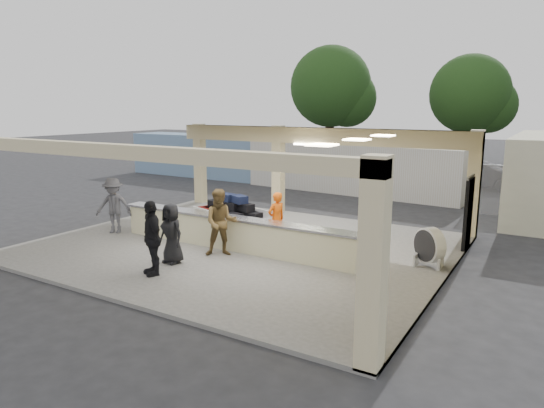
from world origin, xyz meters
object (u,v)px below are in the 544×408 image
Objects in this scene: drum_fan at (429,246)px; car_dark at (477,174)px; baggage_handler at (276,219)px; container_white at (352,168)px; passenger_b at (152,238)px; passenger_c at (114,206)px; passenger_d at (171,233)px; container_blue at (204,155)px; baggage_counter at (233,233)px; passenger_a at (221,223)px; luggage_cart at (230,213)px.

drum_fan is 14.79m from car_dark.
container_white reaches higher than baggage_handler.
passenger_b is 4.71m from passenger_c.
baggage_handler is 1.02× the size of passenger_d.
baggage_handler is at bearing -75.30° from container_white.
passenger_b is at bearing -54.15° from container_blue.
passenger_a reaches higher than baggage_counter.
luggage_cart is at bearing 103.81° from passenger_d.
drum_fan is at bearing 35.39° from passenger_d.
drum_fan is 20.00m from container_blue.
baggage_counter is 16.70m from car_dark.
baggage_handler is 15.57m from car_dark.
baggage_handler is at bearing 5.99° from luggage_cart.
luggage_cart is 1.42× the size of passenger_c.
passenger_b is at bearing -57.48° from passenger_c.
passenger_d is (-0.74, -1.23, -0.14)m from passenger_a.
car_dark reaches higher than baggage_counter.
baggage_counter is 0.83× the size of container_blue.
passenger_b is (-0.42, -2.86, 0.46)m from baggage_counter.
passenger_b reaches higher than drum_fan.
baggage_handler reaches higher than luggage_cart.
container_white is 10.30m from container_blue.
container_white is (-0.92, 11.69, 0.64)m from baggage_counter.
drum_fan is at bearing 65.82° from passenger_b.
passenger_b reaches higher than passenger_d.
container_blue is at bearing 94.28° from passenger_a.
luggage_cart is 1.59× the size of baggage_handler.
baggage_counter is at bearing -34.69° from luggage_cart.
container_blue is (-11.28, 13.22, 0.23)m from passenger_a.
baggage_counter is at bearing 111.50° from passenger_b.
container_blue is at bearing 149.54° from luggage_cart.
baggage_handler is at bearing 43.80° from baggage_counter.
baggage_handler is 0.15× the size of container_white.
car_dark is at bearing 105.74° from passenger_b.
drum_fan is at bearing -16.78° from passenger_c.
passenger_a is at bearing -81.95° from baggage_counter.
container_blue is (-10.15, 11.21, 0.46)m from luggage_cart.
passenger_a is at bearing -121.76° from drum_fan.
baggage_counter is at bearing -128.72° from drum_fan.
container_white reaches higher than passenger_d.
passenger_b is at bearing 1.37° from baggage_handler.
passenger_d is (-1.61, -2.84, -0.02)m from baggage_handler.
passenger_a reaches higher than passenger_c.
baggage_counter is 7.81× the size of drum_fan.
car_dark is at bearing 34.54° from passenger_c.
container_white is at bearing 106.75° from luggage_cart.
luggage_cart is 0.57× the size of car_dark.
drum_fan is at bearing -15.07° from passenger_a.
car_dark is 15.95m from container_blue.
luggage_cart is at bearing -46.94° from container_blue.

